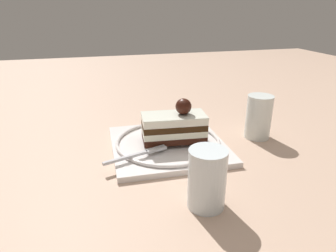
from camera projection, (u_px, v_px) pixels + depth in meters
name	position (u px, v px, depth m)	size (l,w,h in m)	color
ground_plane	(175.00, 144.00, 0.63)	(2.40, 2.40, 0.00)	tan
dessert_plate	(168.00, 144.00, 0.61)	(0.23, 0.23, 0.02)	silver
cake_slice	(175.00, 126.00, 0.60)	(0.07, 0.13, 0.08)	#35150C
fork	(138.00, 154.00, 0.54)	(0.05, 0.12, 0.00)	silver
drink_glass_near	(207.00, 180.00, 0.42)	(0.05, 0.05, 0.09)	silver
drink_glass_far	(258.00, 119.00, 0.65)	(0.05, 0.05, 0.09)	white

